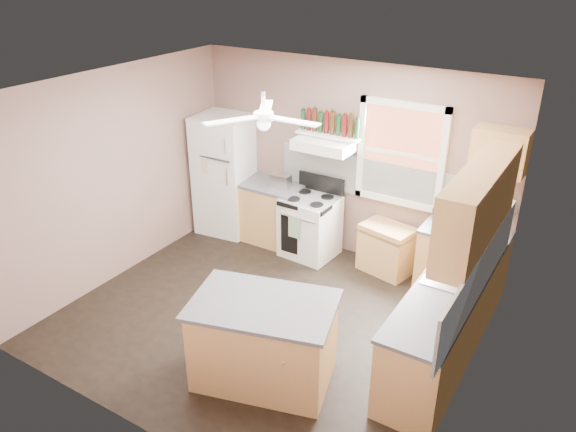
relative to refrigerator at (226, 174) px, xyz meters
The scene contains 32 objects.
floor 2.64m from the refrigerator, 42.04° to the right, with size 4.50×4.50×0.00m, color black.
ceiling 3.06m from the refrigerator, 42.04° to the right, with size 4.50×4.50×0.00m, color white.
wall_back 1.93m from the refrigerator, 11.21° to the left, with size 4.50×0.05×2.70m, color #7A5D53.
wall_right 4.46m from the refrigerator, 21.96° to the right, with size 0.05×4.00×2.70m, color #7A5D53.
wall_left 1.77m from the refrigerator, 104.65° to the right, with size 0.05×4.00×2.70m, color #7A5D53.
backsplash_back 2.33m from the refrigerator, ahead, with size 2.90×0.03×0.55m, color white.
backsplash_right 4.31m from the refrigerator, 18.45° to the right, with size 0.03×2.60×0.55m, color white.
window_view 2.70m from the refrigerator, ahead, with size 1.00×0.02×1.20m, color brown.
window_frame 2.70m from the refrigerator, ahead, with size 1.16×0.07×1.36m, color white.
refrigerator is the anchor object (origin of this frame).
base_cabinet_left 0.91m from the refrigerator, ahead, with size 0.90×0.60×0.86m, color tan.
counter_left 0.78m from the refrigerator, ahead, with size 0.92×0.62×0.04m, color #4E4E50.
toaster 0.96m from the refrigerator, ahead, with size 0.28×0.16×0.18m, color silver.
stove 1.56m from the refrigerator, ahead, with size 0.70×0.64×0.86m, color white.
range_hood 1.77m from the refrigerator, ahead, with size 0.78×0.50×0.14m, color white.
bottle_shelf 1.82m from the refrigerator, ahead, with size 0.90×0.26×0.03m, color white.
cart 2.65m from the refrigerator, ahead, with size 0.67×0.45×0.67m, color tan.
base_cabinet_corner 3.62m from the refrigerator, ahead, with size 1.00×0.60×0.86m, color tan.
base_cabinet_right 4.05m from the refrigerator, 19.73° to the right, with size 0.60×2.20×0.86m, color tan.
counter_corner 3.59m from the refrigerator, ahead, with size 1.02×0.62×0.04m, color #4E4E50.
counter_right 4.02m from the refrigerator, 19.78° to the right, with size 0.62×2.22×0.04m, color #4E4E50.
sink 3.96m from the refrigerator, 17.06° to the right, with size 0.55×0.45×0.03m, color silver.
faucet 4.11m from the refrigerator, 16.40° to the right, with size 0.03×0.03×0.14m, color silver.
upper_cabinet_right 4.18m from the refrigerator, 16.48° to the right, with size 0.33×1.80×0.76m, color tan.
upper_cabinet_corner 3.92m from the refrigerator, ahead, with size 0.60×0.33×0.52m, color tan.
paper_towel 3.93m from the refrigerator, ahead, with size 0.12×0.12×0.26m, color white.
island 3.48m from the refrigerator, 46.61° to the right, with size 1.31×0.83×0.86m, color tan.
island_top 3.44m from the refrigerator, 46.61° to the right, with size 1.39×0.91×0.04m, color #4E4E50.
ceiling_fan_hub 2.92m from the refrigerator, 42.04° to the right, with size 0.20×0.20×0.08m, color white.
soap_bottle 4.13m from the refrigerator, 16.78° to the right, with size 0.10×0.10×0.25m, color silver.
red_caddy 3.96m from the refrigerator, 13.62° to the right, with size 0.18×0.12×0.10m, color #AB1D0E.
wine_bottles 1.90m from the refrigerator, ahead, with size 0.86×0.06×0.31m.
Camera 1 is at (3.07, -4.51, 3.97)m, focal length 35.00 mm.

